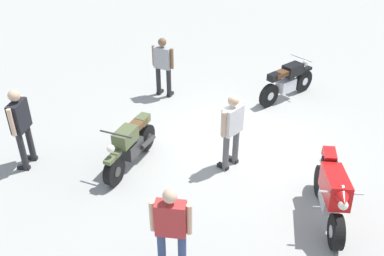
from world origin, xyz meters
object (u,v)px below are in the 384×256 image
motorcycle_red_sportbike (332,192)px  person_in_white_shirt (232,127)px  person_in_gray_shirt (163,64)px  motorcycle_black_cruiser (287,81)px  person_in_red_shirt (171,227)px  motorcycle_olive_vintage (131,145)px  person_in_black_shirt (21,123)px

motorcycle_red_sportbike → person_in_white_shirt: person_in_white_shirt is taller
person_in_gray_shirt → person_in_white_shirt: bearing=-128.9°
motorcycle_black_cruiser → person_in_white_shirt: (2.72, 2.37, 0.44)m
motorcycle_black_cruiser → person_in_red_shirt: bearing=-155.4°
motorcycle_olive_vintage → person_in_red_shirt: bearing=41.4°
person_in_white_shirt → person_in_gray_shirt: bearing=-22.2°
motorcycle_black_cruiser → motorcycle_olive_vintage: (4.68, 1.62, -0.03)m
motorcycle_olive_vintage → person_in_black_shirt: bearing=-67.8°
person_in_red_shirt → person_in_black_shirt: size_ratio=0.91×
person_in_white_shirt → motorcycle_black_cruiser: bearing=-77.1°
motorcycle_red_sportbike → motorcycle_olive_vintage: bearing=-107.8°
motorcycle_black_cruiser → motorcycle_red_sportbike: size_ratio=1.09×
person_in_white_shirt → person_in_black_shirt: person_in_black_shirt is taller
person_in_white_shirt → person_in_black_shirt: size_ratio=0.95×
motorcycle_olive_vintage → person_in_black_shirt: person_in_black_shirt is taller
motorcycle_black_cruiser → person_in_white_shirt: size_ratio=1.19×
motorcycle_olive_vintage → person_in_black_shirt: 2.26m
motorcycle_black_cruiser → person_in_gray_shirt: 3.41m
motorcycle_red_sportbike → person_in_gray_shirt: size_ratio=1.10×
motorcycle_olive_vintage → person_in_white_shirt: person_in_white_shirt is taller
motorcycle_red_sportbike → motorcycle_black_cruiser: bearing=-175.8°
person_in_gray_shirt → person_in_black_shirt: 4.26m
motorcycle_red_sportbike → person_in_gray_shirt: 5.91m
motorcycle_black_cruiser → person_in_red_shirt: 6.60m
motorcycle_red_sportbike → person_in_gray_shirt: (1.40, -5.73, 0.36)m
person_in_red_shirt → person_in_gray_shirt: (-1.59, -5.92, 0.04)m
person_in_white_shirt → person_in_black_shirt: (4.03, -1.48, 0.07)m
motorcycle_olive_vintage → person_in_red_shirt: (0.02, 2.98, 0.43)m
motorcycle_black_cruiser → person_in_black_shirt: 6.83m
motorcycle_black_cruiser → person_in_white_shirt: 3.64m
motorcycle_red_sportbike → person_in_black_shirt: size_ratio=1.04×
motorcycle_red_sportbike → person_in_red_shirt: size_ratio=1.14×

